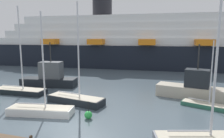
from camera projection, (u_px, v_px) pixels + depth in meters
name	position (u px, v px, depth m)	size (l,w,h in m)	color
ground_plane	(60.00, 124.00, 18.41)	(600.00, 600.00, 0.00)	#4C5B66
sailboat_0	(41.00, 110.00, 20.56)	(6.72, 2.94, 10.14)	white
sailboat_1	(203.00, 136.00, 14.83)	(7.17, 3.54, 12.45)	gray
sailboat_2	(205.00, 104.00, 22.67)	(5.19, 3.04, 7.41)	#2D6B51
sailboat_3	(76.00, 99.00, 24.00)	(7.22, 3.23, 11.58)	black
sailboat_4	(20.00, 90.00, 28.17)	(7.47, 2.46, 11.75)	black
fishing_boat_0	(194.00, 89.00, 25.96)	(9.25, 4.32, 6.89)	#BCB29E
fishing_boat_1	(50.00, 78.00, 32.30)	(8.94, 3.98, 6.94)	black
channel_buoy_0	(55.00, 78.00, 37.66)	(0.51, 0.51, 1.29)	red
channel_buoy_1	(88.00, 115.00, 19.52)	(0.76, 0.76, 1.74)	green
cruise_ship	(172.00, 44.00, 52.10)	(104.06, 21.19, 18.30)	black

